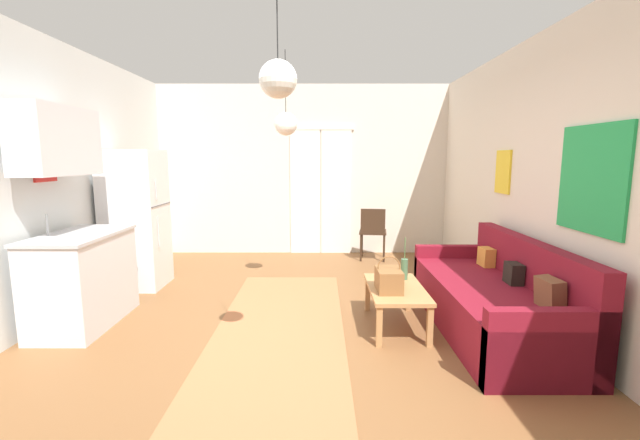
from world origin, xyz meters
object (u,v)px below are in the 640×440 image
(couch, at_px, (495,301))
(pendant_lamp_near, at_px, (277,79))
(bamboo_vase, at_px, (403,269))
(pendant_lamp_far, at_px, (285,124))
(coffee_table, at_px, (395,292))
(handbag, at_px, (387,279))
(refrigerator, at_px, (134,219))
(accent_chair, at_px, (372,230))

(couch, height_order, pendant_lamp_near, pendant_lamp_near)
(bamboo_vase, bearing_deg, pendant_lamp_far, 148.44)
(couch, relative_size, coffee_table, 2.31)
(handbag, xyz_separation_m, refrigerator, (-2.94, 1.40, 0.35))
(coffee_table, height_order, pendant_lamp_far, pendant_lamp_far)
(couch, distance_m, pendant_lamp_near, 2.84)
(handbag, bearing_deg, refrigerator, 154.44)
(couch, xyz_separation_m, coffee_table, (-0.93, 0.09, 0.06))
(bamboo_vase, xyz_separation_m, handbag, (-0.22, -0.36, -0.00))
(handbag, bearing_deg, coffee_table, 50.14)
(handbag, xyz_separation_m, accent_chair, (0.20, 2.75, -0.02))
(handbag, xyz_separation_m, pendant_lamp_near, (-0.90, -1.00, 1.60))
(pendant_lamp_far, bearing_deg, pendant_lamp_near, -86.65)
(coffee_table, distance_m, handbag, 0.21)
(handbag, relative_size, accent_chair, 0.40)
(handbag, bearing_deg, bamboo_vase, 58.96)
(refrigerator, xyz_separation_m, pendant_lamp_far, (1.91, -0.28, 1.14))
(handbag, distance_m, pendant_lamp_near, 2.10)
(handbag, distance_m, refrigerator, 3.27)
(accent_chair, distance_m, pendant_lamp_far, 2.54)
(handbag, distance_m, pendant_lamp_far, 2.13)
(accent_chair, bearing_deg, couch, 115.17)
(couch, xyz_separation_m, refrigerator, (-3.96, 1.39, 0.57))
(coffee_table, relative_size, bamboo_vase, 2.19)
(pendant_lamp_near, distance_m, pendant_lamp_far, 2.13)
(couch, relative_size, bamboo_vase, 5.07)
(couch, distance_m, handbag, 1.04)
(coffee_table, distance_m, bamboo_vase, 0.33)
(bamboo_vase, bearing_deg, accent_chair, 90.40)
(couch, relative_size, refrigerator, 1.28)
(couch, distance_m, bamboo_vase, 0.90)
(refrigerator, bearing_deg, accent_chair, 23.21)
(accent_chair, height_order, pendant_lamp_far, pendant_lamp_far)
(bamboo_vase, height_order, refrigerator, refrigerator)
(accent_chair, bearing_deg, refrigerator, 31.65)
(handbag, relative_size, pendant_lamp_far, 0.36)
(bamboo_vase, height_order, pendant_lamp_far, pendant_lamp_far)
(coffee_table, xyz_separation_m, handbag, (-0.09, -0.11, 0.16))
(bamboo_vase, bearing_deg, handbag, -121.04)
(coffee_table, xyz_separation_m, pendant_lamp_far, (-1.12, 1.02, 1.65))
(pendant_lamp_far, bearing_deg, accent_chair, 52.99)
(pendant_lamp_near, xyz_separation_m, pendant_lamp_far, (-0.12, 2.13, -0.11))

